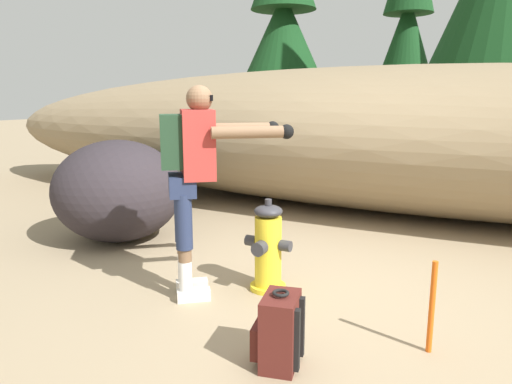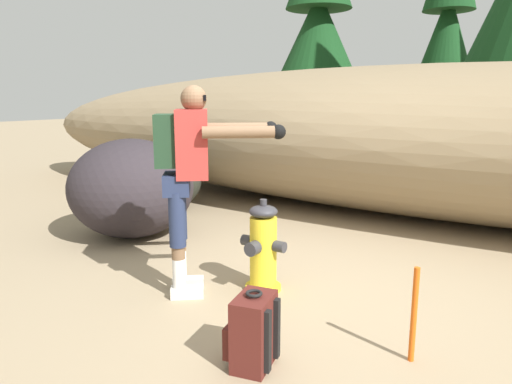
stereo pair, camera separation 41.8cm
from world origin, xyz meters
name	(u,v)px [view 1 (the left image)]	position (x,y,z in m)	size (l,w,h in m)	color
ground_plane	(302,295)	(0.00, 0.00, -0.02)	(56.00, 56.00, 0.04)	#998466
dirt_embankment	(393,138)	(0.00, 3.37, 1.00)	(14.80, 3.20, 2.00)	#897556
fire_hydrant	(268,249)	(-0.28, -0.07, 0.35)	(0.40, 0.35, 0.77)	yellow
utility_worker	(195,165)	(-0.73, -0.43, 1.06)	(1.00, 0.91, 1.67)	beige
spare_backpack	(279,331)	(0.27, -1.06, 0.22)	(0.33, 0.34, 0.47)	#511E19
boulder_large	(118,191)	(-2.37, 0.43, 0.56)	(1.38, 1.40, 1.12)	#2B252A
boulder_mid	(144,182)	(-2.97, 1.57, 0.42)	(0.99, 1.07, 0.84)	#272921
pine_tree_far_left	(283,26)	(-4.00, 8.51, 3.39)	(2.65, 2.65, 6.15)	#47331E
pine_tree_left	(407,31)	(-1.03, 9.66, 3.22)	(1.93, 1.93, 6.13)	#47331E
survey_stake	(432,307)	(1.05, -0.49, 0.30)	(0.04, 0.04, 0.60)	#E55914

